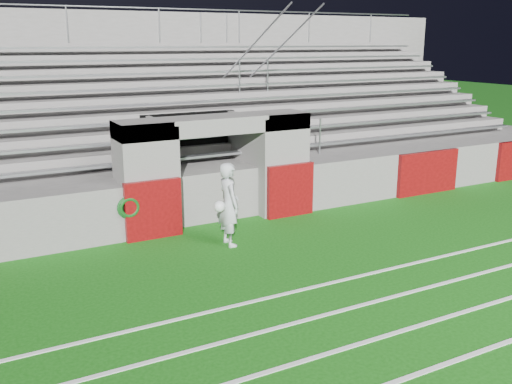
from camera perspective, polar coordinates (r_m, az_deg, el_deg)
ground at (r=11.38m, az=3.44°, el=-7.54°), size 90.00×90.00×0.00m
stadium_structure at (r=18.02m, az=-9.95°, el=5.57°), size 26.00×8.48×5.42m
goalkeeper_with_ball at (r=12.32m, az=-2.75°, el=-1.24°), size 0.66×0.69×1.84m
hose_coil at (r=12.79m, az=-12.58°, el=-1.53°), size 0.52×0.14×0.52m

